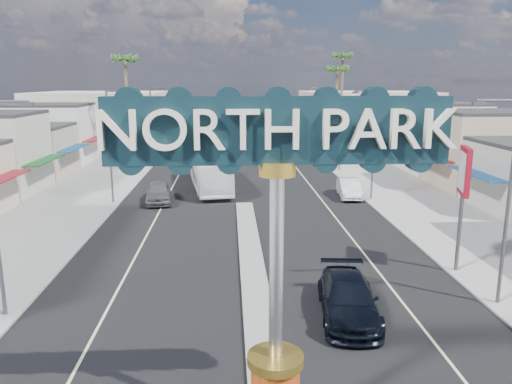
{
  "coord_description": "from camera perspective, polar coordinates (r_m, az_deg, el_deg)",
  "views": [
    {
      "loc": [
        -1.16,
        -9.83,
        9.64
      ],
      "look_at": [
        0.08,
        12.96,
        4.58
      ],
      "focal_mm": 35.0,
      "sensor_mm": 36.0,
      "label": 1
    }
  ],
  "objects": [
    {
      "name": "ground",
      "position": [
        40.99,
        -1.4,
        -1.11
      ],
      "size": [
        160.0,
        160.0,
        0.0
      ],
      "primitive_type": "plane",
      "color": "gray",
      "rests_on": "ground"
    },
    {
      "name": "road",
      "position": [
        40.99,
        -1.4,
        -1.1
      ],
      "size": [
        20.0,
        120.0,
        0.01
      ],
      "primitive_type": "cube",
      "color": "black",
      "rests_on": "ground"
    },
    {
      "name": "median_island",
      "position": [
        25.7,
        -0.31,
        -9.34
      ],
      "size": [
        1.3,
        30.0,
        0.16
      ],
      "primitive_type": "cube",
      "color": "gray",
      "rests_on": "ground"
    },
    {
      "name": "sidewalk_left",
      "position": [
        42.93,
        -20.43,
        -1.2
      ],
      "size": [
        8.0,
        120.0,
        0.12
      ],
      "primitive_type": "cube",
      "color": "gray",
      "rests_on": "ground"
    },
    {
      "name": "sidewalk_right",
      "position": [
        43.68,
        17.29,
        -0.75
      ],
      "size": [
        8.0,
        120.0,
        0.12
      ],
      "primitive_type": "cube",
      "color": "gray",
      "rests_on": "ground"
    },
    {
      "name": "storefront_row_left",
      "position": [
        57.94,
        -26.39,
        4.62
      ],
      "size": [
        12.0,
        42.0,
        6.0
      ],
      "primitive_type": "cube",
      "color": "beige",
      "rests_on": "ground"
    },
    {
      "name": "storefront_row_right",
      "position": [
        58.89,
        22.3,
        5.09
      ],
      "size": [
        12.0,
        42.0,
        6.0
      ],
      "primitive_type": "cube",
      "color": "#B7B29E",
      "rests_on": "ground"
    },
    {
      "name": "backdrop_far_left",
      "position": [
        87.53,
        -17.06,
        8.26
      ],
      "size": [
        20.0,
        20.0,
        8.0
      ],
      "primitive_type": "cube",
      "color": "#B7B29E",
      "rests_on": "ground"
    },
    {
      "name": "backdrop_far_right",
      "position": [
        88.11,
        12.28,
        8.55
      ],
      "size": [
        20.0,
        20.0,
        8.0
      ],
      "primitive_type": "cube",
      "color": "beige",
      "rests_on": "ground"
    },
    {
      "name": "gateway_sign",
      "position": [
        12.43,
        2.38,
        -4.88
      ],
      "size": [
        8.2,
        1.5,
        9.15
      ],
      "color": "red",
      "rests_on": "median_island"
    },
    {
      "name": "traffic_signal_left",
      "position": [
        54.68,
        -11.61,
        6.61
      ],
      "size": [
        5.09,
        0.45,
        6.0
      ],
      "color": "#47474C",
      "rests_on": "ground"
    },
    {
      "name": "traffic_signal_right",
      "position": [
        55.07,
        7.79,
        6.79
      ],
      "size": [
        5.09,
        0.45,
        6.0
      ],
      "color": "#47474C",
      "rests_on": "ground"
    },
    {
      "name": "streetlight_l_mid",
      "position": [
        41.15,
        -16.19,
        5.62
      ],
      "size": [
        2.03,
        0.22,
        9.0
      ],
      "color": "#47474C",
      "rests_on": "ground"
    },
    {
      "name": "streetlight_l_far",
      "position": [
        62.69,
        -11.72,
        8.06
      ],
      "size": [
        2.03,
        0.22,
        9.0
      ],
      "color": "#47474C",
      "rests_on": "ground"
    },
    {
      "name": "streetlight_r_near",
      "position": [
        23.42,
        26.64,
        -0.11
      ],
      "size": [
        2.03,
        0.22,
        9.0
      ],
      "color": "#47474C",
      "rests_on": "ground"
    },
    {
      "name": "streetlight_r_mid",
      "position": [
        41.73,
        13.11,
        5.88
      ],
      "size": [
        2.03,
        0.22,
        9.0
      ],
      "color": "#47474C",
      "rests_on": "ground"
    },
    {
      "name": "streetlight_r_far",
      "position": [
        63.07,
        7.57,
        8.23
      ],
      "size": [
        2.03,
        0.22,
        9.0
      ],
      "color": "#47474C",
      "rests_on": "ground"
    },
    {
      "name": "palm_left_far",
      "position": [
        61.02,
        -14.73,
        13.85
      ],
      "size": [
        2.6,
        2.6,
        13.1
      ],
      "color": "brown",
      "rests_on": "ground"
    },
    {
      "name": "palm_right_mid",
      "position": [
        67.34,
        9.28,
        13.16
      ],
      "size": [
        2.6,
        2.6,
        12.1
      ],
      "color": "brown",
      "rests_on": "ground"
    },
    {
      "name": "palm_right_far",
      "position": [
        73.67,
        9.88,
        14.45
      ],
      "size": [
        2.6,
        2.6,
        14.1
      ],
      "color": "brown",
      "rests_on": "ground"
    },
    {
      "name": "suv_right",
      "position": [
        21.55,
        10.49,
        -11.89
      ],
      "size": [
        2.89,
        5.84,
        1.63
      ],
      "primitive_type": "imported",
      "rotation": [
        0.0,
        0.0,
        -0.11
      ],
      "color": "black",
      "rests_on": "ground"
    },
    {
      "name": "car_parked_left",
      "position": [
        41.29,
        -11.07,
        -0.04
      ],
      "size": [
        2.5,
        5.13,
        1.68
      ],
      "primitive_type": "imported",
      "rotation": [
        0.0,
        0.0,
        0.11
      ],
      "color": "slate",
      "rests_on": "ground"
    },
    {
      "name": "car_parked_right",
      "position": [
        43.1,
        10.59,
        0.44
      ],
      "size": [
        2.13,
        4.95,
        1.59
      ],
      "primitive_type": "imported",
      "rotation": [
        0.0,
        0.0,
        -0.09
      ],
      "color": "silver",
      "rests_on": "ground"
    },
    {
      "name": "city_bus",
      "position": [
        45.93,
        -5.32,
        2.47
      ],
      "size": [
        4.47,
        12.35,
        3.36
      ],
      "primitive_type": "imported",
      "rotation": [
        0.0,
        0.0,
        0.14
      ],
      "color": "white",
      "rests_on": "ground"
    },
    {
      "name": "bank_pylon_sign",
      "position": [
        26.86,
        22.67,
        1.47
      ],
      "size": [
        0.77,
        1.99,
        6.39
      ],
      "rotation": [
        0.0,
        0.0,
        -0.27
      ],
      "color": "#47474C",
      "rests_on": "sidewalk_right"
    }
  ]
}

